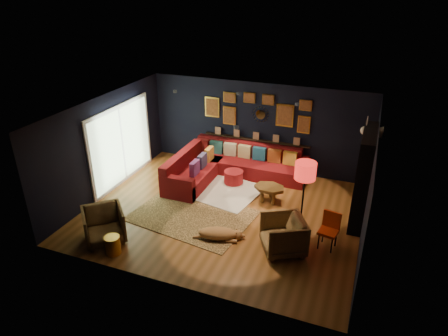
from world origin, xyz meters
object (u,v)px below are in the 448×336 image
(coffee_table, at_px, (269,189))
(floor_lamp, at_px, (305,174))
(pouf, at_px, (234,177))
(armchair_left, at_px, (104,224))
(sectional, at_px, (226,167))
(dog, at_px, (218,231))
(gold_stool, at_px, (113,245))
(orange_chair, at_px, (330,227))
(armchair_right, at_px, (283,233))

(coffee_table, bearing_deg, floor_lamp, -43.48)
(pouf, bearing_deg, armchair_left, -116.04)
(sectional, bearing_deg, armchair_left, -109.67)
(floor_lamp, bearing_deg, dog, -147.02)
(armchair_left, xyz_separation_m, floor_lamp, (3.91, 1.97, 0.99))
(sectional, distance_m, dog, 3.05)
(gold_stool, relative_size, dog, 0.35)
(gold_stool, bearing_deg, pouf, 71.54)
(orange_chair, bearing_deg, coffee_table, 151.43)
(armchair_left, relative_size, orange_chair, 1.06)
(pouf, height_order, orange_chair, orange_chair)
(gold_stool, xyz_separation_m, orange_chair, (4.16, 1.88, 0.27))
(armchair_right, bearing_deg, gold_stool, -96.30)
(sectional, relative_size, armchair_left, 3.99)
(sectional, distance_m, orange_chair, 3.95)
(pouf, height_order, dog, dog)
(orange_chair, xyz_separation_m, floor_lamp, (-0.68, 0.42, 0.95))
(pouf, distance_m, floor_lamp, 2.95)
(gold_stool, bearing_deg, dog, 33.95)
(floor_lamp, bearing_deg, armchair_left, -153.23)
(gold_stool, bearing_deg, floor_lamp, 33.50)
(gold_stool, height_order, orange_chair, orange_chair)
(gold_stool, xyz_separation_m, dog, (1.86, 1.25, -0.00))
(armchair_right, height_order, orange_chair, armchair_right)
(gold_stool, bearing_deg, orange_chair, 24.34)
(armchair_left, bearing_deg, floor_lamp, -16.92)
(orange_chair, bearing_deg, armchair_left, -150.77)
(armchair_left, relative_size, armchair_right, 0.99)
(sectional, xyz_separation_m, pouf, (0.35, -0.31, -0.12))
(armchair_left, bearing_deg, orange_chair, -25.00)
(orange_chair, bearing_deg, floor_lamp, 158.98)
(sectional, height_order, gold_stool, sectional)
(gold_stool, distance_m, orange_chair, 4.57)
(armchair_left, bearing_deg, coffee_table, 1.50)
(armchair_right, distance_m, floor_lamp, 1.37)
(sectional, height_order, floor_lamp, floor_lamp)
(coffee_table, relative_size, orange_chair, 1.03)
(coffee_table, height_order, gold_stool, coffee_table)
(pouf, xyz_separation_m, dog, (0.57, -2.60, -0.01))
(dog, bearing_deg, orange_chair, -0.94)
(floor_lamp, bearing_deg, gold_stool, -146.50)
(dog, bearing_deg, gold_stool, -162.31)
(pouf, bearing_deg, armchair_right, -51.12)
(armchair_left, bearing_deg, gold_stool, -80.62)
(sectional, distance_m, floor_lamp, 3.33)
(armchair_left, bearing_deg, pouf, 20.28)
(armchair_left, bearing_deg, sectional, 26.64)
(armchair_left, xyz_separation_m, orange_chair, (4.59, 1.55, 0.05))
(coffee_table, distance_m, gold_stool, 4.09)
(floor_lamp, distance_m, dog, 2.28)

